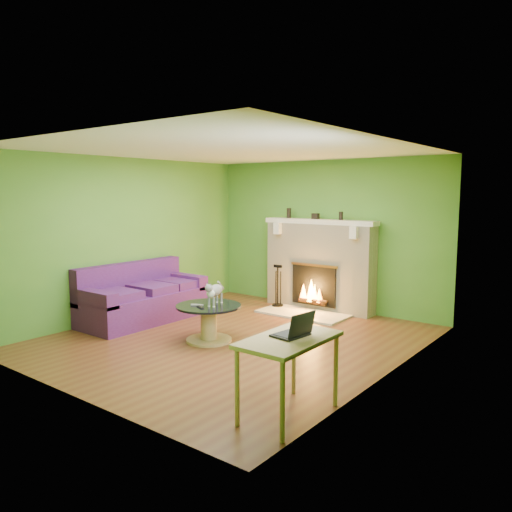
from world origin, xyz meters
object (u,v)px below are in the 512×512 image
Objects in this scene: desk at (289,347)px; cat at (215,293)px; sofa at (142,298)px; coffee_table at (209,320)px.

cat is (-2.09, 1.31, 0.03)m from desk.
cat is (1.72, -0.14, 0.32)m from sofa.
coffee_table is at bearing -6.58° from sofa.
cat is at bearing 32.01° from coffee_table.
cat is at bearing 147.94° from desk.
sofa is 2.04× the size of desk.
sofa reaches higher than cat.
sofa is at bearing 156.47° from cat.
sofa is 1.65m from coffee_table.
sofa is at bearing 173.42° from coffee_table.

